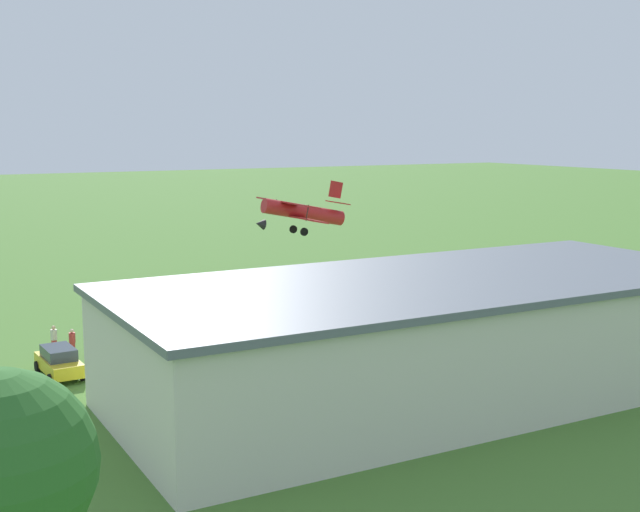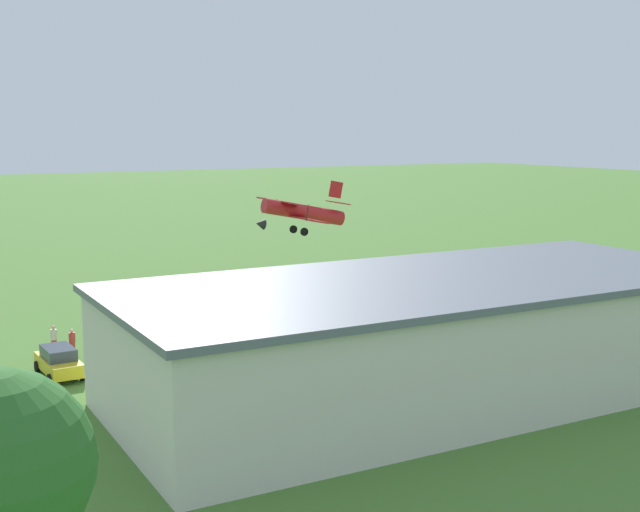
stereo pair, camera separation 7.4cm
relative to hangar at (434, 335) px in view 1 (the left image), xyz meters
The scene contains 10 objects.
ground_plane 28.83m from the hangar, 84.63° to the right, with size 400.00×400.00×0.00m, color #47752D.
hangar is the anchor object (origin of this frame).
biplane 25.59m from the hangar, 101.85° to the right, with size 7.81×8.76×4.20m.
car_yellow 20.46m from the hangar, 36.84° to the right, with size 2.09×4.32×1.65m.
person_beside_truck 19.71m from the hangar, 59.68° to the right, with size 0.54×0.54×1.64m.
person_at_fence_line 19.39m from the hangar, 144.01° to the right, with size 0.54×0.54×1.71m.
person_crossing_taxiway 23.15m from the hangar, 47.45° to the right, with size 0.50×0.50×1.77m.
person_near_hangar_door 21.85m from the hangar, 47.37° to the right, with size 0.40×0.40×1.68m.
person_watching_takeoff 20.53m from the hangar, 55.20° to the right, with size 0.42×0.42×1.71m.
tree_by_windsock 28.76m from the hangar, 35.87° to the left, with size 3.89×3.89×8.84m.
Camera 1 is at (22.40, 61.93, 13.47)m, focal length 46.73 mm.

